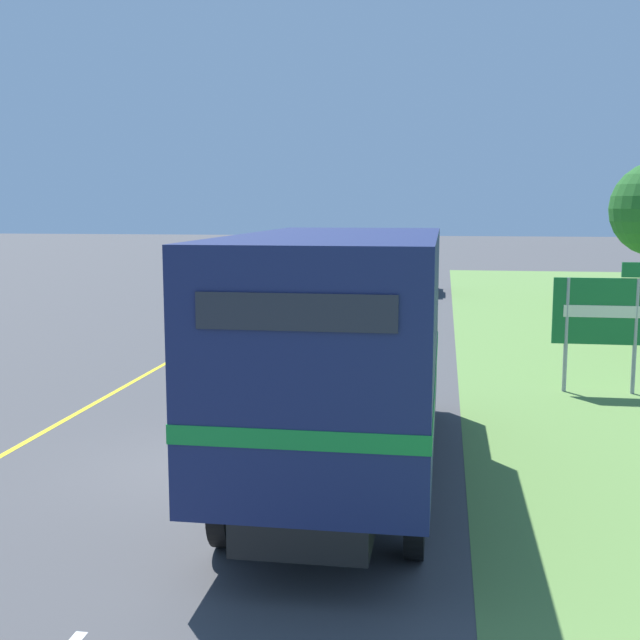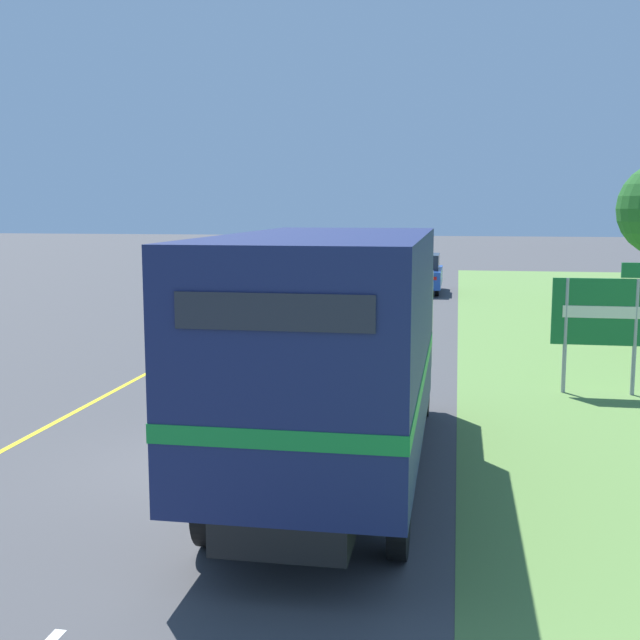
{
  "view_description": "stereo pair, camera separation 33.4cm",
  "coord_description": "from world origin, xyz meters",
  "px_view_note": "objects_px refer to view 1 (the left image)",
  "views": [
    {
      "loc": [
        3.32,
        -11.64,
        4.0
      ],
      "look_at": [
        0.3,
        7.86,
        1.2
      ],
      "focal_mm": 45.0,
      "sensor_mm": 36.0,
      "label": 1
    },
    {
      "loc": [
        3.65,
        -11.58,
        4.0
      ],
      "look_at": [
        0.3,
        7.86,
        1.2
      ],
      "focal_mm": 45.0,
      "sensor_mm": 36.0,
      "label": 2
    }
  ],
  "objects_px": {
    "lead_car_blue_ahead": "(416,273)",
    "highway_sign": "(603,313)",
    "horse_trailer_truck": "(346,344)",
    "lead_car_white": "(292,294)"
  },
  "relations": [
    {
      "from": "horse_trailer_truck",
      "to": "highway_sign",
      "type": "bearing_deg",
      "value": 53.11
    },
    {
      "from": "lead_car_blue_ahead",
      "to": "highway_sign",
      "type": "bearing_deg",
      "value": -76.76
    },
    {
      "from": "lead_car_white",
      "to": "lead_car_blue_ahead",
      "type": "bearing_deg",
      "value": 69.26
    },
    {
      "from": "horse_trailer_truck",
      "to": "lead_car_blue_ahead",
      "type": "distance_m",
      "value": 26.32
    },
    {
      "from": "lead_car_blue_ahead",
      "to": "horse_trailer_truck",
      "type": "bearing_deg",
      "value": -90.18
    },
    {
      "from": "horse_trailer_truck",
      "to": "highway_sign",
      "type": "xyz_separation_m",
      "value": [
        4.77,
        6.36,
        -0.29
      ]
    },
    {
      "from": "lead_car_white",
      "to": "lead_car_blue_ahead",
      "type": "xyz_separation_m",
      "value": [
        3.91,
        10.32,
        -0.06
      ]
    },
    {
      "from": "horse_trailer_truck",
      "to": "lead_car_blue_ahead",
      "type": "height_order",
      "value": "horse_trailer_truck"
    },
    {
      "from": "horse_trailer_truck",
      "to": "lead_car_white",
      "type": "distance_m",
      "value": 16.46
    },
    {
      "from": "lead_car_white",
      "to": "highway_sign",
      "type": "bearing_deg",
      "value": -48.21
    }
  ]
}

